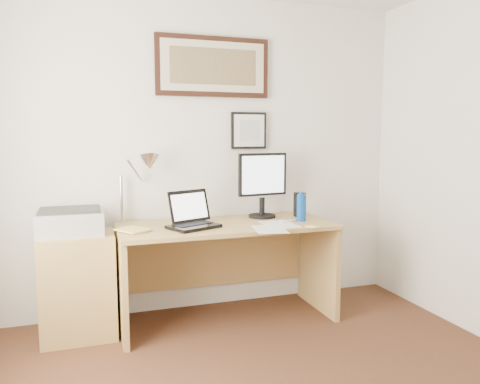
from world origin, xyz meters
name	(u,v)px	position (x,y,z in m)	size (l,w,h in m)	color
wall_back	(195,156)	(0.00, 2.00, 1.25)	(3.50, 0.02, 2.50)	white
side_cabinet	(78,286)	(-0.92, 1.68, 0.36)	(0.50, 0.40, 0.73)	#A68245
water_bottle	(301,208)	(0.74, 1.56, 0.85)	(0.07, 0.07, 0.21)	#0B3E93
bottle_cap	(302,193)	(0.74, 1.56, 0.97)	(0.04, 0.04, 0.02)	#0B3E93
speaker	(300,205)	(0.82, 1.76, 0.85)	(0.09, 0.08, 0.19)	black
paper_sheet_a	(270,229)	(0.38, 1.34, 0.75)	(0.22, 0.31, 0.00)	white
paper_sheet_b	(279,224)	(0.51, 1.47, 0.75)	(0.23, 0.32, 0.00)	white
sticky_pad	(312,227)	(0.69, 1.29, 0.76)	(0.07, 0.07, 0.01)	#FFFA78
marker_pen	(288,221)	(0.62, 1.54, 0.76)	(0.02, 0.02, 0.14)	white
book	(122,232)	(-0.62, 1.52, 0.76)	(0.17, 0.23, 0.02)	#E8CB6D
desk	(223,252)	(0.15, 1.72, 0.51)	(1.60, 0.70, 0.75)	#A68245
laptop	(192,219)	(-0.12, 1.60, 0.81)	(0.41, 0.41, 0.26)	black
lcd_monitor	(263,182)	(0.51, 1.80, 1.04)	(0.42, 0.22, 0.52)	black
printer	(70,222)	(-0.95, 1.71, 0.82)	(0.44, 0.34, 0.18)	#A2A2A5
desk_lamp	(147,166)	(-0.41, 1.81, 1.19)	(0.29, 0.27, 0.53)	silver
picture_large	(213,67)	(0.15, 1.97, 1.95)	(0.92, 0.04, 0.47)	black
picture_small	(249,131)	(0.45, 1.97, 1.45)	(0.30, 0.03, 0.30)	black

